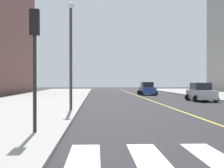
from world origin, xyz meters
name	(u,v)px	position (x,y,z in m)	size (l,w,h in m)	color
sidewalk_kerb_west	(13,109)	(-12.20, 20.00, 0.07)	(10.00, 120.00, 0.15)	#9E9B93
lane_divider_paint	(140,97)	(0.00, 40.00, 0.01)	(0.16, 80.00, 0.01)	yellow
car_blue_second	(147,89)	(1.77, 45.05, 0.93)	(2.78, 4.44, 1.98)	#2D479E
car_silver_fourth	(201,93)	(5.10, 29.43, 0.92)	(2.80, 4.43, 1.96)	#B7B7BC
traffic_light_far_corner	(35,46)	(-8.33, 7.91, 3.49)	(0.36, 0.41, 4.75)	black
street_lamp	(71,46)	(-7.72, 18.02, 4.53)	(0.44, 0.44, 7.42)	#38383D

